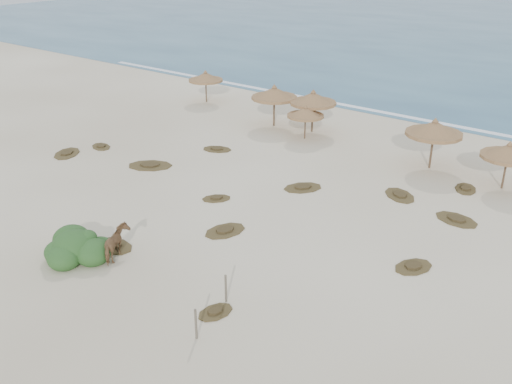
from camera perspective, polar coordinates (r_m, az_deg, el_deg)
ground at (r=26.82m, az=-8.34°, el=-5.38°), size 160.00×160.00×0.00m
foam_line at (r=47.08m, az=15.03°, el=7.22°), size 70.00×0.60×0.01m
palapa_0 at (r=49.65m, az=-5.06°, el=11.36°), size 3.14×3.14×2.75m
palapa_1 at (r=42.78m, az=1.84°, el=9.80°), size 3.54×3.54×3.18m
palapa_2 at (r=40.17m, az=4.98°, el=7.90°), size 3.01×3.01×2.44m
palapa_3 at (r=41.62m, az=5.73°, el=9.25°), size 3.95×3.95×3.15m
palapa_4 at (r=36.17m, az=17.41°, el=6.01°), size 3.89×3.89×3.22m
palapa_5 at (r=34.62m, az=23.94°, el=3.67°), size 3.51×3.51×2.83m
horse at (r=25.98m, az=-13.76°, el=-5.06°), size 1.55×1.89×1.46m
fence_post_near at (r=22.52m, az=-3.04°, el=-9.61°), size 0.10×0.10×1.22m
fence_post_far at (r=20.76m, az=-6.03°, el=-13.00°), size 0.11×0.11×1.25m
bush at (r=26.67m, az=-17.56°, el=-5.33°), size 3.32×2.92×1.49m
scrub_0 at (r=39.63m, az=-18.38°, el=3.69°), size 2.59×2.80×0.16m
scrub_1 at (r=36.23m, az=-10.55°, el=2.65°), size 3.33×3.05×0.16m
scrub_2 at (r=31.19m, az=-3.98°, el=-0.62°), size 1.80×1.86×0.16m
scrub_3 at (r=32.56m, az=4.70°, el=0.46°), size 2.49×2.67×0.16m
scrub_4 at (r=25.82m, az=15.46°, el=-7.20°), size 1.84×2.19×0.16m
scrub_5 at (r=30.56m, az=19.41°, el=-2.60°), size 2.49×1.88×0.16m
scrub_6 at (r=38.49m, az=-3.92°, el=4.31°), size 2.31×1.93×0.16m
scrub_7 at (r=32.48m, az=14.18°, el=-0.30°), size 2.59×2.45×0.16m
scrub_8 at (r=40.28m, az=-15.24°, el=4.42°), size 1.98×1.59×0.16m
scrub_9 at (r=27.81m, az=-3.12°, el=-3.87°), size 1.93×2.45×0.16m
scrub_10 at (r=34.41m, az=20.22°, el=0.32°), size 1.68×2.07×0.16m
scrub_11 at (r=27.29m, az=-14.09°, el=-5.22°), size 2.17×1.47×0.16m
scrub_12 at (r=22.26m, az=-4.09°, el=-11.86°), size 1.26×1.65×0.16m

